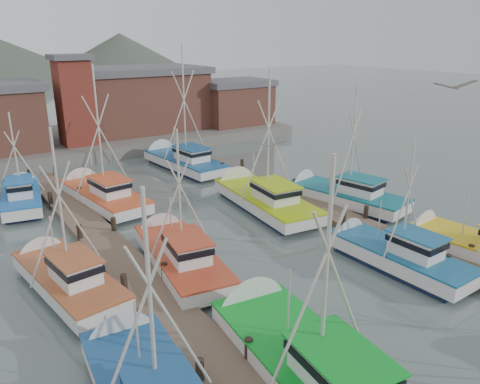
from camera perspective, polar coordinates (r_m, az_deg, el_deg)
ground at (r=22.63m, az=10.86°, el=-12.14°), size 260.00×260.00×0.00m
dock_left at (r=22.01m, az=-10.45°, el=-12.43°), size 2.30×46.00×1.50m
dock_right at (r=29.66m, az=15.12°, el=-4.34°), size 2.30×46.00×1.50m
quay at (r=53.54m, az=-18.05°, el=5.99°), size 44.00×16.00×1.20m
shed_center at (r=54.77m, az=-12.38°, el=11.09°), size 14.84×9.54×6.90m
shed_right at (r=57.29m, az=-0.74°, el=10.96°), size 8.48×6.36×5.20m
lookout_tower at (r=48.41m, az=-19.55°, el=10.56°), size 3.60×3.60×8.50m
boat_4 at (r=17.44m, az=7.95°, el=-19.70°), size 4.38×10.74×9.26m
boat_5 at (r=25.70m, az=17.87°, el=-7.13°), size 3.01×8.28×7.40m
boat_7 at (r=28.16m, az=27.13°, el=-6.04°), size 4.01×9.30×10.01m
boat_8 at (r=24.62m, az=-7.57°, el=-7.50°), size 4.02×9.23×8.09m
boat_9 at (r=32.54m, az=2.61°, el=-0.73°), size 4.25×10.54×10.41m
boat_10 at (r=23.74m, az=-20.62°, el=-9.65°), size 3.65×8.63×8.53m
boat_11 at (r=33.98m, az=12.10°, el=-0.29°), size 4.60×9.48×9.11m
boat_12 at (r=34.75m, az=-16.63°, el=-0.24°), size 4.17×9.72×10.53m
boat_13 at (r=42.58m, az=-7.14°, el=3.82°), size 4.67×10.38×11.77m
boat_14 at (r=36.44m, az=-25.04°, el=-0.39°), size 3.72×8.27×7.26m
gull_near at (r=12.91m, az=24.81°, el=11.62°), size 1.55×0.64×0.24m
gull_far at (r=22.52m, az=3.97°, el=5.79°), size 1.53×0.66×0.24m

